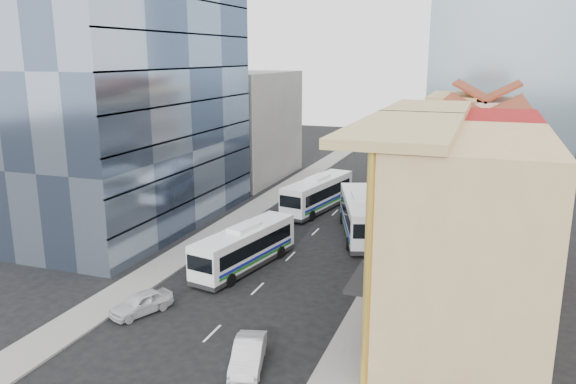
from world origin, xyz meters
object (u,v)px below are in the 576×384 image
at_px(bus_left_far, 318,193).
at_px(sedan_right, 248,355).
at_px(bus_left_near, 245,246).
at_px(office_tower, 132,68).
at_px(shophouse_tan, 468,243).
at_px(sedan_left, 141,303).
at_px(bus_right, 361,215).

xyz_separation_m(bus_left_far, sedan_right, (5.54, -31.02, -1.16)).
bearing_deg(bus_left_near, office_tower, 163.57).
distance_m(shophouse_tan, sedan_right, 13.49).
distance_m(sedan_left, sedan_right, 9.72).
height_order(office_tower, sedan_left, office_tower).
height_order(shophouse_tan, bus_right, shophouse_tan).
relative_size(bus_left_far, sedan_left, 2.81).
height_order(office_tower, bus_left_far, office_tower).
distance_m(bus_left_near, sedan_left, 10.05).
xyz_separation_m(office_tower, sedan_left, (11.50, -17.10, -14.29)).
xyz_separation_m(bus_left_far, sedan_left, (-3.50, -27.45, -1.17)).
height_order(bus_left_near, bus_right, bus_right).
relative_size(shophouse_tan, bus_right, 1.13).
bearing_deg(bus_left_far, bus_right, -37.77).
bearing_deg(bus_left_far, sedan_right, -69.19).
bearing_deg(bus_left_near, sedan_left, -96.44).
distance_m(bus_right, sedan_left, 22.69).
relative_size(shophouse_tan, sedan_left, 3.36).
bearing_deg(bus_left_far, shophouse_tan, -45.99).
bearing_deg(bus_left_far, office_tower, -134.71).
bearing_deg(shophouse_tan, bus_left_far, 123.31).
distance_m(bus_left_far, sedan_left, 27.69).
bearing_deg(sedan_left, office_tower, 147.83).
distance_m(shophouse_tan, office_tower, 35.19).
bearing_deg(office_tower, bus_left_near, -27.54).
xyz_separation_m(bus_right, sedan_right, (-0.63, -24.06, -1.26)).
bearing_deg(office_tower, shophouse_tan, -24.30).
xyz_separation_m(shophouse_tan, office_tower, (-31.00, 14.00, 9.00)).
bearing_deg(bus_left_near, shophouse_tan, -10.19).
height_order(bus_left_near, sedan_left, bus_left_near).
xyz_separation_m(shophouse_tan, bus_left_near, (-16.48, 6.43, -4.25)).
xyz_separation_m(bus_left_near, bus_left_far, (0.48, 17.92, 0.13)).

